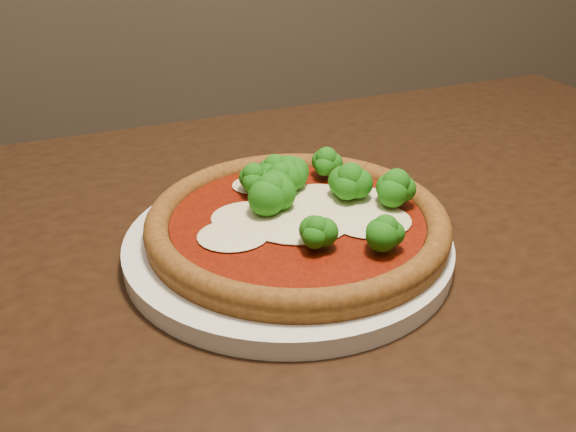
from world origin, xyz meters
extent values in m
cube|color=black|center=(-0.04, 0.02, 0.73)|extent=(1.26, 1.05, 0.04)
cylinder|color=black|center=(0.41, 0.49, 0.35)|extent=(0.06, 0.06, 0.71)
cylinder|color=silver|center=(-0.12, 0.05, 0.76)|extent=(0.31, 0.31, 0.02)
cylinder|color=brown|center=(-0.11, 0.06, 0.77)|extent=(0.28, 0.28, 0.01)
torus|color=brown|center=(-0.11, 0.06, 0.78)|extent=(0.29, 0.29, 0.02)
cylinder|color=#701305|center=(-0.11, 0.06, 0.78)|extent=(0.24, 0.24, 0.00)
ellipsoid|color=#F3E9C1|center=(-0.11, 0.11, 0.78)|extent=(0.06, 0.05, 0.00)
ellipsoid|color=#F3E9C1|center=(-0.03, 0.08, 0.78)|extent=(0.05, 0.05, 0.00)
ellipsoid|color=#F3E9C1|center=(-0.08, 0.09, 0.78)|extent=(0.07, 0.07, 0.01)
ellipsoid|color=#F3E9C1|center=(-0.16, 0.07, 0.78)|extent=(0.07, 0.06, 0.01)
ellipsoid|color=#F3E9C1|center=(-0.13, 0.14, 0.78)|extent=(0.05, 0.04, 0.00)
ellipsoid|color=#F3E9C1|center=(-0.17, 0.04, 0.78)|extent=(0.07, 0.06, 0.01)
ellipsoid|color=#F3E9C1|center=(-0.11, 0.05, 0.78)|extent=(0.10, 0.09, 0.01)
ellipsoid|color=#F3E9C1|center=(-0.04, 0.04, 0.78)|extent=(0.08, 0.07, 0.01)
ellipsoid|color=#218815|center=(-0.05, -0.01, 0.80)|extent=(0.04, 0.04, 0.03)
ellipsoid|color=#218815|center=(-0.11, 0.00, 0.80)|extent=(0.04, 0.04, 0.03)
ellipsoid|color=#218815|center=(-0.12, 0.13, 0.80)|extent=(0.04, 0.04, 0.04)
ellipsoid|color=#218815|center=(-0.10, 0.12, 0.80)|extent=(0.04, 0.04, 0.04)
ellipsoid|color=#218815|center=(-0.05, 0.08, 0.81)|extent=(0.05, 0.05, 0.04)
ellipsoid|color=#218815|center=(-0.14, 0.12, 0.80)|extent=(0.04, 0.04, 0.03)
ellipsoid|color=#218815|center=(-0.13, 0.07, 0.81)|extent=(0.05, 0.05, 0.04)
ellipsoid|color=#218815|center=(-0.12, 0.11, 0.81)|extent=(0.04, 0.04, 0.04)
ellipsoid|color=#218815|center=(-0.01, 0.06, 0.81)|extent=(0.05, 0.05, 0.04)
ellipsoid|color=#218815|center=(-0.06, 0.14, 0.80)|extent=(0.04, 0.04, 0.03)
ellipsoid|color=#218815|center=(-0.11, 0.11, 0.80)|extent=(0.04, 0.04, 0.03)
camera|label=1|loc=(-0.24, -0.45, 1.07)|focal=40.00mm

